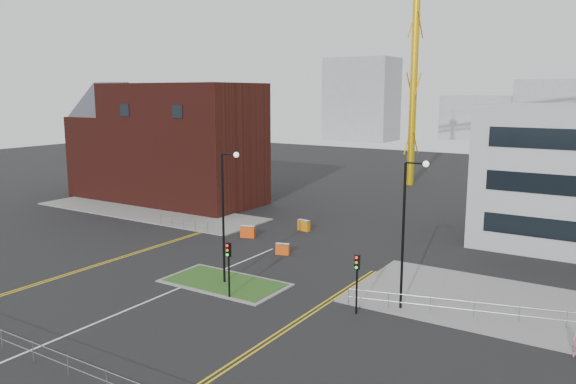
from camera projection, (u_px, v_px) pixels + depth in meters
name	position (u px, v px, depth m)	size (l,w,h in m)	color
ground	(113.00, 316.00, 33.10)	(200.00, 200.00, 0.00)	black
pavement_left	(148.00, 211.00, 61.91)	(28.00, 8.00, 0.12)	slate
pavement_right	(554.00, 314.00, 33.15)	(24.00, 10.00, 0.12)	slate
island_kerb	(225.00, 283.00, 38.69)	(8.60, 4.60, 0.08)	slate
grass_island	(225.00, 283.00, 38.69)	(8.00, 4.00, 0.12)	#214517
brick_building	(165.00, 144.00, 67.27)	(24.20, 10.07, 14.24)	#411510
streetlamp_island	(226.00, 207.00, 37.63)	(1.46, 0.36, 9.18)	black
streetlamp_right_near	(407.00, 223.00, 32.98)	(1.46, 0.36, 9.18)	black
traffic_light_island	(229.00, 260.00, 35.52)	(0.28, 0.33, 3.65)	black
traffic_light_right	(357.00, 272.00, 32.97)	(0.28, 0.33, 3.65)	black
railing_front	(17.00, 341.00, 27.97)	(24.05, 0.05, 1.10)	gray
railing_left	(184.00, 222.00, 53.73)	(6.05, 0.05, 1.10)	gray
railing_right	(520.00, 312.00, 31.74)	(19.05, 5.05, 1.10)	gray
centre_line	(138.00, 305.00, 34.76)	(0.15, 30.00, 0.01)	silver
yellow_left_a	(135.00, 252.00, 46.15)	(0.12, 24.00, 0.01)	gold
yellow_left_b	(138.00, 253.00, 45.99)	(0.12, 24.00, 0.01)	gold
yellow_right_a	(303.00, 316.00, 33.09)	(0.12, 20.00, 0.01)	gold
yellow_right_b	(307.00, 317.00, 32.93)	(0.12, 20.00, 0.01)	gold
skyline_a	(362.00, 99.00, 152.04)	(18.00, 12.00, 22.00)	gray
skyline_b	(569.00, 113.00, 134.57)	(24.00, 12.00, 16.00)	gray
skyline_d	(500.00, 118.00, 152.71)	(30.00, 12.00, 12.00)	gray
barrier_left	(304.00, 225.00, 53.28)	(1.30, 0.60, 1.05)	orange
barrier_mid	(248.00, 231.00, 50.77)	(1.37, 0.83, 1.09)	#E7450C
barrier_right	(283.00, 249.00, 45.48)	(1.16, 0.67, 0.93)	#E34C0C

